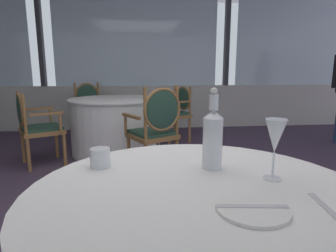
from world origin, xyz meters
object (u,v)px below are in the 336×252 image
(wine_glass, at_px, (276,137))
(dining_chair_1_0, at_px, (157,125))
(dining_chair_1_3, at_px, (34,123))
(dining_chair_1_2, at_px, (90,106))
(dining_chair_1_1, at_px, (176,109))
(side_plate, at_px, (252,208))
(water_tumbler, at_px, (101,158))
(water_bottle, at_px, (213,137))

(wine_glass, xyz_separation_m, dining_chair_1_0, (-0.28, 2.11, -0.35))
(wine_glass, height_order, dining_chair_1_3, wine_glass)
(dining_chair_1_3, bearing_deg, dining_chair_1_2, 45.12)
(dining_chair_1_1, relative_size, dining_chair_1_3, 1.00)
(wine_glass, xyz_separation_m, dining_chair_1_2, (-1.29, 3.99, -0.36))
(side_plate, distance_m, wine_glass, 0.30)
(dining_chair_1_2, bearing_deg, dining_chair_1_0, 0.00)
(side_plate, relative_size, wine_glass, 0.94)
(dining_chair_1_0, bearing_deg, dining_chair_1_1, -44.63)
(dining_chair_1_2, bearing_deg, water_tumbler, -18.52)
(side_plate, xyz_separation_m, dining_chair_1_3, (-1.55, 2.76, -0.24))
(side_plate, relative_size, dining_chair_1_1, 0.23)
(side_plate, height_order, dining_chair_1_0, dining_chair_1_0)
(dining_chair_1_0, bearing_deg, dining_chair_1_2, 0.00)
(side_plate, xyz_separation_m, dining_chair_1_2, (-1.13, 4.20, -0.22))
(wine_glass, distance_m, dining_chair_1_3, 3.10)
(water_tumbler, distance_m, dining_chair_1_1, 3.45)
(dining_chair_1_0, xyz_separation_m, dining_chair_1_2, (-1.02, 1.87, -0.01))
(water_tumbler, height_order, dining_chair_1_3, dining_chair_1_3)
(dining_chair_1_0, distance_m, dining_chair_1_3, 1.51)
(water_bottle, relative_size, dining_chair_1_1, 0.35)
(wine_glass, xyz_separation_m, dining_chair_1_1, (0.14, 3.56, -0.38))
(side_plate, relative_size, dining_chair_1_0, 0.21)
(side_plate, height_order, water_bottle, water_bottle)
(dining_chair_1_1, xyz_separation_m, dining_chair_1_2, (-1.44, 0.43, 0.02))
(wine_glass, height_order, dining_chair_1_0, dining_chair_1_0)
(water_tumbler, distance_m, dining_chair_1_2, 3.85)
(wine_glass, xyz_separation_m, dining_chair_1_3, (-1.72, 2.55, -0.39))
(dining_chair_1_2, distance_m, dining_chair_1_3, 1.50)
(water_bottle, bearing_deg, dining_chair_1_0, 92.63)
(water_bottle, height_order, dining_chair_1_0, water_bottle)
(wine_glass, bearing_deg, dining_chair_1_1, 87.73)
(wine_glass, relative_size, water_tumbler, 2.73)
(dining_chair_1_1, bearing_deg, dining_chair_1_3, 0.00)
(water_bottle, relative_size, water_tumbler, 4.00)
(water_tumbler, relative_size, dining_chair_1_3, 0.09)
(dining_chair_1_0, bearing_deg, water_tumbler, 141.07)
(side_plate, distance_m, dining_chair_1_1, 3.79)
(wine_glass, bearing_deg, dining_chair_1_2, 108.00)
(water_bottle, relative_size, wine_glass, 1.46)
(side_plate, distance_m, water_tumbler, 0.62)
(water_bottle, relative_size, dining_chair_1_2, 0.34)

